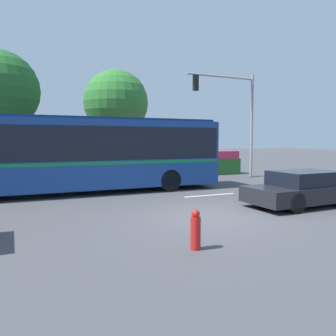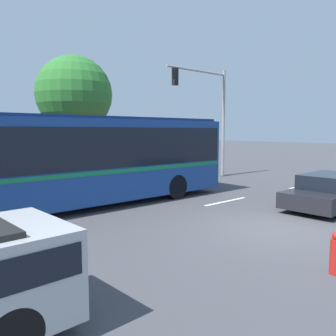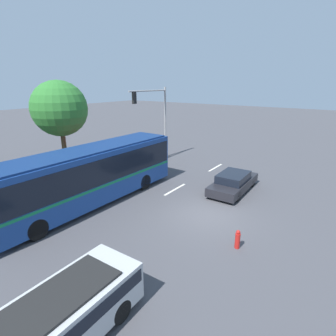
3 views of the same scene
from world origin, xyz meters
TOP-DOWN VIEW (x-y plane):
  - ground_plane at (0.00, 0.00)m, footprint 140.00×140.00m
  - city_bus at (-2.48, 6.29)m, footprint 11.89×2.60m
  - sedan_foreground at (4.08, 0.18)m, footprint 4.70×1.95m
  - suv_left_lane at (-8.94, -0.24)m, footprint 4.91×2.01m
  - traffic_light_pole at (7.11, 8.78)m, footprint 4.77×0.24m
  - flowering_hedge at (3.62, 10.87)m, footprint 9.89×1.34m
  - street_tree_centre at (0.70, 13.50)m, footprint 4.33×4.33m
  - fire_hydrant at (-1.89, -2.46)m, footprint 0.22×0.22m
  - lane_stripe_near at (2.01, 3.41)m, footprint 2.40×0.16m
  - lane_stripe_mid at (7.98, 3.31)m, footprint 2.40×0.16m

SIDE VIEW (x-z plane):
  - ground_plane at x=0.00m, z-range 0.00..0.00m
  - lane_stripe_near at x=2.01m, z-range 0.00..0.01m
  - lane_stripe_mid at x=7.98m, z-range 0.00..0.01m
  - fire_hydrant at x=-1.89m, z-range -0.02..0.84m
  - sedan_foreground at x=4.08m, z-range -0.03..1.21m
  - flowering_hedge at x=3.62m, z-range -0.01..1.59m
  - suv_left_lane at x=-8.94m, z-range 0.13..1.70m
  - city_bus at x=-2.48m, z-range 0.23..3.53m
  - traffic_light_pole at x=7.11m, z-range 1.03..7.50m
  - street_tree_centre at x=0.70m, z-range 1.34..8.39m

